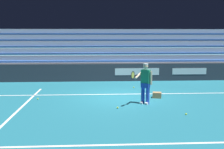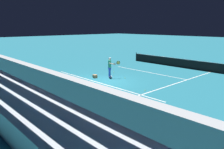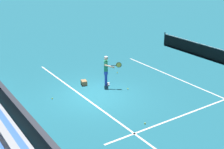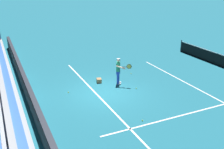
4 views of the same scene
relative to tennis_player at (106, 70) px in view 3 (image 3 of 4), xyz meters
name	(u,v)px [view 3 (image 3 of 4)]	position (x,y,z in m)	size (l,w,h in m)	color
ground_plane	(94,96)	(0.95, -1.39, -0.89)	(160.00, 160.00, 0.00)	#1E6B7F
court_baseline_white	(86,99)	(0.95, -1.89, -0.89)	(12.00, 0.10, 0.01)	white
court_sideline_white	(206,106)	(5.06, 2.61, -0.89)	(0.10, 12.00, 0.01)	white
court_service_line_white	(170,76)	(0.95, 4.11, -0.89)	(8.22, 0.10, 0.01)	white
back_wall_sponsor_board	(13,108)	(0.94, -5.67, -0.34)	(27.36, 0.25, 1.10)	#2D333D
tennis_player	(106,70)	(0.00, 0.00, 0.00)	(0.95, 0.84, 1.71)	blue
ball_box_cardboard	(84,83)	(-0.76, -1.06, -0.76)	(0.40, 0.30, 0.26)	#A87F51
tennis_ball_by_box	(128,89)	(1.20, 0.64, -0.86)	(0.07, 0.07, 0.07)	#CCE533
tennis_ball_far_right	(52,98)	(0.01, -3.37, -0.86)	(0.07, 0.07, 0.07)	#CCE533
tennis_ball_toward_net	(117,73)	(-1.23, 1.61, -0.86)	(0.07, 0.07, 0.07)	#CCE533
tennis_ball_stray_back	(145,123)	(4.69, -1.01, -0.86)	(0.07, 0.07, 0.07)	#CCE533
tennis_net	(219,56)	(0.95, 8.70, -0.40)	(11.09, 0.09, 1.07)	#33383D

